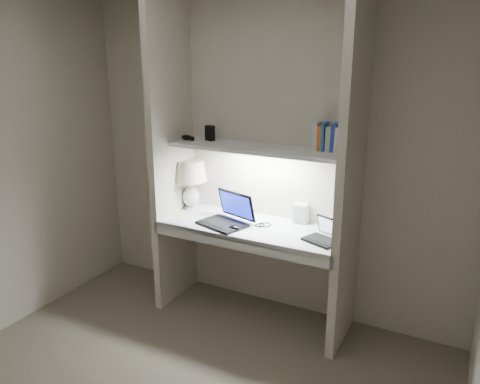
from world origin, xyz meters
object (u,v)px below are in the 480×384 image
Objects in this scene: laptop_main at (228,217)px; table_lamp at (190,176)px; book_row at (327,137)px; speaker at (301,213)px; laptop_netbook at (325,236)px.

table_lamp is at bearing 175.42° from laptop_main.
laptop_main is at bearing -159.87° from book_row.
table_lamp is 2.08× the size of book_row.
table_lamp is 0.97m from speaker.
book_row is at bearing 37.13° from laptop_main.
table_lamp is 0.54m from laptop_main.
laptop_netbook is at bearing -44.13° from speaker.
laptop_netbook is 1.50× the size of book_row.
speaker is at bearing 46.25° from laptop_main.
laptop_main is 0.96m from book_row.
speaker is 0.64m from book_row.
laptop_main is 2.81× the size of speaker.
table_lamp is 2.71× the size of speaker.
table_lamp is at bearing -166.03° from laptop_netbook.
table_lamp is at bearing -176.44° from book_row.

